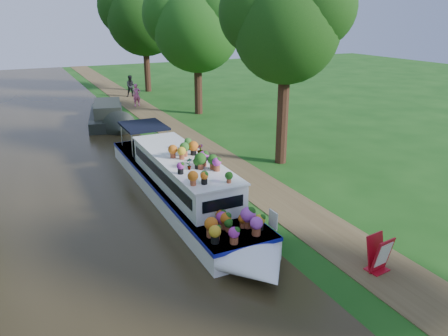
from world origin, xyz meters
The scene contains 12 objects.
ground centered at (0.00, 0.00, 0.00)m, with size 100.00×100.00×0.00m, color #144310.
canal_water centered at (-6.00, 0.00, 0.01)m, with size 10.00×100.00×0.02m, color black.
towpath centered at (1.20, 0.00, 0.01)m, with size 2.20×100.00×0.03m, color #4E3F24.
plant_boat centered at (-2.25, 0.47, 0.85)m, with size 2.29×13.52×2.30m.
tree_near_overhang centered at (3.79, 3.06, 6.60)m, with size 5.52×5.28×8.99m.
tree_near_mid centered at (4.48, 15.08, 6.44)m, with size 6.90×6.60×9.40m.
tree_near_far centered at (3.98, 26.09, 7.05)m, with size 7.59×7.26×10.30m.
second_boat centered at (-2.11, 14.73, 0.58)m, with size 3.41×7.72×1.43m.
sandwich_board centered at (0.99, -6.35, 0.51)m, with size 0.69×0.60×1.06m.
pedestrian_pink centered at (1.15, 19.48, 0.90)m, with size 0.63×0.42×1.74m, color #C45078.
pedestrian_dark centered at (1.82, 23.73, 0.95)m, with size 0.90×0.70×1.85m, color black.
verge_plant centered at (-0.60, 3.95, 0.21)m, with size 0.37×0.32×0.41m, color #1D6220.
Camera 1 is at (-7.63, -14.07, 6.93)m, focal length 35.00 mm.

